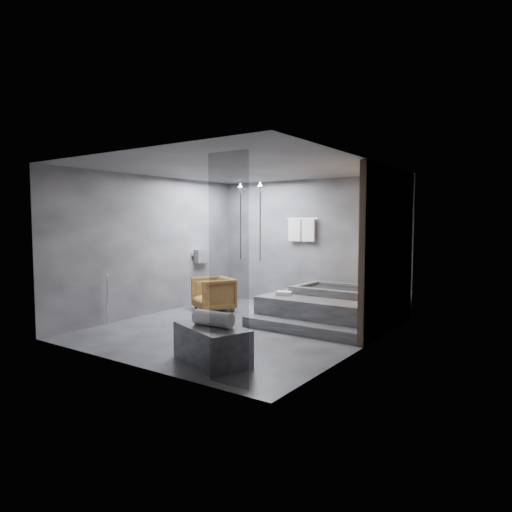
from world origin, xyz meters
The scene contains 7 objects.
room centered at (0.40, 0.24, 1.73)m, with size 5.00×5.04×2.82m.
tub_deck centered at (1.05, 1.45, 0.25)m, with size 2.20×2.00×0.50m, color #363639.
tub_step centered at (1.05, 0.27, 0.09)m, with size 2.20×0.36×0.18m, color #363639.
concrete_bench centered at (0.85, -1.80, 0.25)m, with size 1.11×0.61×0.50m, color #2D2D2F.
driftwood_chair centered at (-1.43, 0.93, 0.35)m, with size 0.76×0.78×0.71m, color #442B11.
rolled_towel centered at (0.88, -1.80, 0.60)m, with size 0.21×0.21×0.57m, color silver.
deck_towel centered at (0.33, 0.89, 0.54)m, with size 0.27×0.20×0.07m, color silver.
Camera 1 is at (4.76, -6.38, 1.90)m, focal length 32.00 mm.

